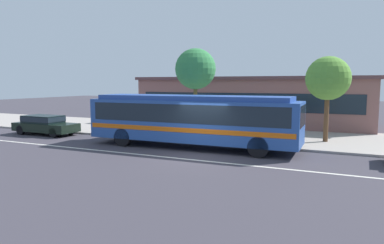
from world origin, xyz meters
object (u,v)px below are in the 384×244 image
at_px(pedestrian_walking_along_curb, 144,119).
at_px(street_tree_mid_block, 328,79).
at_px(sedan_behind_bus, 45,124).
at_px(pedestrian_waiting_near_sign, 171,122).
at_px(street_tree_near_stop, 195,69).
at_px(transit_bus, 192,117).
at_px(bus_stop_sign, 282,114).

relative_size(pedestrian_walking_along_curb, street_tree_mid_block, 0.35).
xyz_separation_m(sedan_behind_bus, pedestrian_waiting_near_sign, (8.59, 1.93, 0.36)).
bearing_deg(sedan_behind_bus, street_tree_near_stop, 23.67).
bearing_deg(pedestrian_walking_along_curb, street_tree_mid_block, 10.51).
bearing_deg(sedan_behind_bus, pedestrian_walking_along_curb, 17.40).
bearing_deg(transit_bus, street_tree_near_stop, 111.73).
bearing_deg(pedestrian_walking_along_curb, transit_bus, -27.20).
bearing_deg(sedan_behind_bus, street_tree_mid_block, 13.15).
relative_size(sedan_behind_bus, street_tree_mid_block, 0.94).
bearing_deg(pedestrian_walking_along_curb, street_tree_near_stop, 36.51).
relative_size(bus_stop_sign, street_tree_mid_block, 0.55).
relative_size(pedestrian_waiting_near_sign, street_tree_near_stop, 0.29).
xyz_separation_m(pedestrian_walking_along_curb, bus_stop_sign, (8.87, -0.53, 0.70)).
bearing_deg(sedan_behind_bus, pedestrian_waiting_near_sign, 12.66).
distance_m(sedan_behind_bus, bus_stop_sign, 15.57).
bearing_deg(bus_stop_sign, street_tree_mid_block, 51.37).
xyz_separation_m(bus_stop_sign, street_tree_near_stop, (-6.13, 2.55, 2.54)).
xyz_separation_m(transit_bus, pedestrian_waiting_near_sign, (-2.45, 2.15, -0.55)).
bearing_deg(street_tree_mid_block, pedestrian_waiting_near_sign, -166.38).
distance_m(transit_bus, pedestrian_walking_along_curb, 5.03).
distance_m(sedan_behind_bus, pedestrian_waiting_near_sign, 8.81).
relative_size(sedan_behind_bus, bus_stop_sign, 1.71).
height_order(pedestrian_walking_along_curb, street_tree_mid_block, street_tree_mid_block).
height_order(pedestrian_walking_along_curb, street_tree_near_stop, street_tree_near_stop).
xyz_separation_m(sedan_behind_bus, street_tree_near_stop, (9.32, 4.09, 3.64)).
distance_m(pedestrian_waiting_near_sign, street_tree_near_stop, 3.99).
xyz_separation_m(pedestrian_walking_along_curb, street_tree_mid_block, (10.91, 2.02, 2.59)).
height_order(pedestrian_walking_along_curb, bus_stop_sign, bus_stop_sign).
bearing_deg(bus_stop_sign, pedestrian_walking_along_curb, 176.56).
bearing_deg(pedestrian_waiting_near_sign, sedan_behind_bus, -167.34).
bearing_deg(street_tree_near_stop, street_tree_mid_block, 0.02).
bearing_deg(transit_bus, pedestrian_waiting_near_sign, 138.69).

